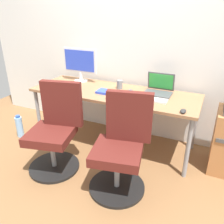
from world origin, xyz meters
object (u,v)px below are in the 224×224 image
at_px(water_bottle_on_floor, 19,126).
at_px(desktop_monitor, 80,63).
at_px(coffee_mug, 110,96).
at_px(office_chair_left, 55,132).
at_px(office_chair_right, 121,148).
at_px(open_laptop, 159,89).

relative_size(water_bottle_on_floor, desktop_monitor, 0.65).
bearing_deg(coffee_mug, desktop_monitor, 144.99).
xyz_separation_m(water_bottle_on_floor, coffee_mug, (1.30, 0.12, 0.60)).
bearing_deg(office_chair_left, office_chair_right, 0.03).
xyz_separation_m(water_bottle_on_floor, desktop_monitor, (0.64, 0.58, 0.81)).
bearing_deg(water_bottle_on_floor, open_laptop, 17.60).
bearing_deg(water_bottle_on_floor, office_chair_right, -10.66).
xyz_separation_m(office_chair_right, desktop_monitor, (-0.97, 0.89, 0.53)).
xyz_separation_m(desktop_monitor, coffee_mug, (0.66, -0.46, -0.20)).
bearing_deg(coffee_mug, open_laptop, 45.19).
relative_size(office_chair_right, water_bottle_on_floor, 3.03).
distance_m(open_laptop, coffee_mug, 0.59).
distance_m(office_chair_right, open_laptop, 0.92).
relative_size(office_chair_right, coffee_mug, 10.22).
relative_size(office_chair_left, coffee_mug, 10.22).
bearing_deg(water_bottle_on_floor, coffee_mug, 5.47).
distance_m(water_bottle_on_floor, open_laptop, 1.90).
relative_size(desktop_monitor, open_laptop, 1.55).
relative_size(office_chair_left, water_bottle_on_floor, 3.03).
bearing_deg(office_chair_right, office_chair_left, -179.97).
xyz_separation_m(water_bottle_on_floor, open_laptop, (1.72, 0.54, 0.61)).
relative_size(water_bottle_on_floor, open_laptop, 1.00).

